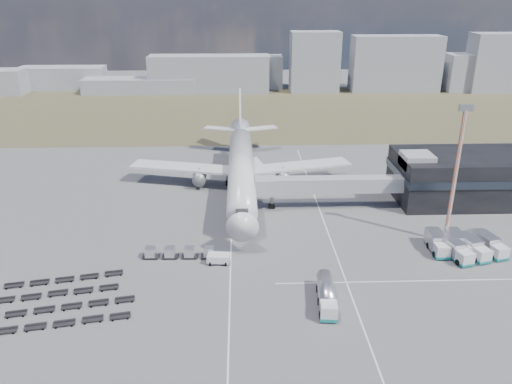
{
  "coord_description": "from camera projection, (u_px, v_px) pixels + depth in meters",
  "views": [
    {
      "loc": [
        -0.24,
        -73.61,
        42.13
      ],
      "look_at": [
        2.92,
        19.66,
        4.0
      ],
      "focal_mm": 35.0,
      "sensor_mm": 36.0,
      "label": 1
    }
  ],
  "objects": [
    {
      "name": "baggage_dollies",
      "position": [
        56.0,
        301.0,
        71.88
      ],
      "size": [
        22.62,
        16.52,
        0.66
      ],
      "rotation": [
        0.0,
        0.0,
        0.19
      ],
      "color": "black",
      "rests_on": "ground"
    },
    {
      "name": "skyline",
      "position": [
        289.0,
        68.0,
        217.26
      ],
      "size": [
        297.21,
        24.97,
        25.37
      ],
      "color": "#90949D",
      "rests_on": "ground"
    },
    {
      "name": "ground",
      "position": [
        243.0,
        258.0,
        84.04
      ],
      "size": [
        420.0,
        420.0,
        0.0
      ],
      "primitive_type": "plane",
      "color": "#565659",
      "rests_on": "ground"
    },
    {
      "name": "catering_truck",
      "position": [
        255.0,
        167.0,
        122.31
      ],
      "size": [
        4.06,
        6.8,
        2.92
      ],
      "rotation": [
        0.0,
        0.0,
        0.24
      ],
      "color": "silver",
      "rests_on": "ground"
    },
    {
      "name": "pushback_tug",
      "position": [
        218.0,
        259.0,
        82.26
      ],
      "size": [
        3.78,
        2.32,
        1.6
      ],
      "primitive_type": "cube",
      "rotation": [
        0.0,
        0.0,
        -0.08
      ],
      "color": "silver",
      "rests_on": "ground"
    },
    {
      "name": "floodlight_mast",
      "position": [
        455.0,
        176.0,
        85.06
      ],
      "size": [
        2.34,
        1.92,
        24.85
      ],
      "rotation": [
        0.0,
        0.0,
        -0.08
      ],
      "color": "#AE401B",
      "rests_on": "ground"
    },
    {
      "name": "airliner",
      "position": [
        241.0,
        165.0,
        111.99
      ],
      "size": [
        51.59,
        64.53,
        17.62
      ],
      "color": "silver",
      "rests_on": "ground"
    },
    {
      "name": "jet_bridge",
      "position": [
        319.0,
        185.0,
        101.52
      ],
      "size": [
        30.3,
        3.8,
        7.05
      ],
      "color": "#939399",
      "rests_on": "ground"
    },
    {
      "name": "terminal",
      "position": [
        466.0,
        176.0,
        105.72
      ],
      "size": [
        30.4,
        16.4,
        11.0
      ],
      "color": "black",
      "rests_on": "ground"
    },
    {
      "name": "uld_row",
      "position": [
        180.0,
        252.0,
        83.79
      ],
      "size": [
        12.51,
        1.91,
        1.73
      ],
      "rotation": [
        0.0,
        0.0,
        -0.02
      ],
      "color": "black",
      "rests_on": "ground"
    },
    {
      "name": "service_trucks_far",
      "position": [
        473.0,
        247.0,
        84.41
      ],
      "size": [
        10.55,
        8.94,
        2.78
      ],
      "rotation": [
        0.0,
        0.0,
        0.25
      ],
      "color": "silver",
      "rests_on": "ground"
    },
    {
      "name": "grass_strip",
      "position": [
        240.0,
        111.0,
        185.81
      ],
      "size": [
        420.0,
        90.0,
        0.01
      ],
      "primitive_type": "cube",
      "color": "#473E2B",
      "rests_on": "ground"
    },
    {
      "name": "service_trucks_near",
      "position": [
        447.0,
        243.0,
        85.84
      ],
      "size": [
        6.02,
        7.14,
        2.81
      ],
      "rotation": [
        0.0,
        0.0,
        -0.03
      ],
      "color": "silver",
      "rests_on": "ground"
    },
    {
      "name": "lane_markings",
      "position": [
        298.0,
        249.0,
        87.12
      ],
      "size": [
        47.12,
        110.0,
        0.01
      ],
      "color": "silver",
      "rests_on": "ground"
    },
    {
      "name": "fuel_tanker",
      "position": [
        327.0,
        295.0,
        71.26
      ],
      "size": [
        3.19,
        9.66,
        3.07
      ],
      "rotation": [
        0.0,
        0.0,
        -0.08
      ],
      "color": "silver",
      "rests_on": "ground"
    }
  ]
}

